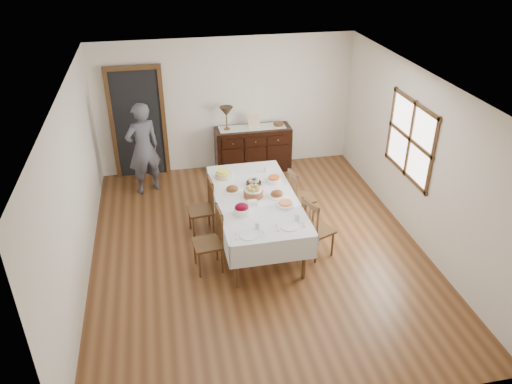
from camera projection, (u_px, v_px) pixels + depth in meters
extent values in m
plane|color=brown|center=(257.00, 248.00, 7.75)|extent=(6.00, 6.00, 0.00)
cube|color=white|center=(258.00, 85.00, 6.48)|extent=(5.00, 6.00, 0.02)
cube|color=white|center=(226.00, 105.00, 9.68)|extent=(5.00, 0.02, 2.60)
cube|color=white|center=(324.00, 321.00, 4.55)|extent=(5.00, 0.02, 2.60)
cube|color=white|center=(75.00, 191.00, 6.68)|extent=(0.02, 6.00, 2.60)
cube|color=white|center=(419.00, 159.00, 7.55)|extent=(0.02, 6.00, 2.60)
cube|color=white|center=(411.00, 139.00, 7.71)|extent=(0.02, 1.30, 1.10)
cube|color=#52351C|center=(410.00, 139.00, 7.70)|extent=(0.03, 1.46, 1.26)
cube|color=black|center=(138.00, 124.00, 9.47)|extent=(0.90, 0.06, 2.10)
cube|color=#52351C|center=(138.00, 125.00, 9.45)|extent=(1.04, 0.08, 2.18)
cube|color=white|center=(256.00, 198.00, 7.51)|extent=(1.19, 2.35, 0.04)
cylinder|color=#52351C|center=(237.00, 265.00, 6.77)|extent=(0.06, 0.06, 0.76)
cylinder|color=#52351C|center=(304.00, 256.00, 6.94)|extent=(0.06, 0.06, 0.76)
cylinder|color=#52351C|center=(216.00, 194.00, 8.49)|extent=(0.06, 0.06, 0.76)
cylinder|color=#52351C|center=(271.00, 188.00, 8.66)|extent=(0.06, 0.06, 0.76)
cube|color=white|center=(217.00, 212.00, 7.48)|extent=(0.04, 2.38, 0.36)
cube|color=white|center=(293.00, 203.00, 7.70)|extent=(0.04, 2.38, 0.36)
cube|color=white|center=(274.00, 252.00, 6.58)|extent=(1.21, 0.03, 0.36)
cube|color=white|center=(242.00, 173.00, 8.60)|extent=(1.21, 0.03, 0.36)
cube|color=#52351C|center=(208.00, 244.00, 7.10)|extent=(0.44, 0.44, 0.04)
cylinder|color=#52351C|center=(195.00, 252.00, 7.31)|extent=(0.03, 0.03, 0.42)
cylinder|color=#52351C|center=(200.00, 265.00, 7.04)|extent=(0.03, 0.03, 0.42)
cylinder|color=#52351C|center=(217.00, 248.00, 7.39)|extent=(0.03, 0.03, 0.42)
cylinder|color=#52351C|center=(222.00, 261.00, 7.12)|extent=(0.03, 0.03, 0.42)
cylinder|color=#52351C|center=(217.00, 219.00, 7.16)|extent=(0.04, 0.04, 0.54)
cylinder|color=#52351C|center=(223.00, 232.00, 6.87)|extent=(0.04, 0.04, 0.54)
cube|color=#52351C|center=(219.00, 212.00, 6.91)|extent=(0.08, 0.39, 0.08)
cylinder|color=#52351C|center=(218.00, 224.00, 7.10)|extent=(0.02, 0.02, 0.44)
cylinder|color=#52351C|center=(220.00, 227.00, 7.03)|extent=(0.02, 0.02, 0.44)
cylinder|color=#52351C|center=(221.00, 230.00, 6.96)|extent=(0.02, 0.02, 0.44)
cube|color=#52351C|center=(201.00, 210.00, 7.93)|extent=(0.43, 0.43, 0.04)
cylinder|color=#52351C|center=(190.00, 219.00, 8.13)|extent=(0.03, 0.03, 0.40)
cylinder|color=#52351C|center=(194.00, 229.00, 7.87)|extent=(0.03, 0.03, 0.40)
cylinder|color=#52351C|center=(209.00, 215.00, 8.21)|extent=(0.03, 0.03, 0.40)
cylinder|color=#52351C|center=(213.00, 226.00, 7.95)|extent=(0.03, 0.03, 0.40)
cylinder|color=#52351C|center=(209.00, 189.00, 7.99)|extent=(0.04, 0.04, 0.52)
cylinder|color=#52351C|center=(213.00, 199.00, 7.71)|extent=(0.04, 0.04, 0.52)
cube|color=#52351C|center=(210.00, 182.00, 7.74)|extent=(0.08, 0.38, 0.07)
cylinder|color=#52351C|center=(210.00, 193.00, 7.93)|extent=(0.02, 0.02, 0.43)
cylinder|color=#52351C|center=(211.00, 195.00, 7.86)|extent=(0.02, 0.02, 0.43)
cylinder|color=#52351C|center=(212.00, 198.00, 7.79)|extent=(0.02, 0.02, 0.43)
cube|color=#52351C|center=(318.00, 230.00, 7.42)|extent=(0.52, 0.52, 0.04)
cylinder|color=#52351C|center=(332.00, 244.00, 7.49)|extent=(0.03, 0.03, 0.41)
cylinder|color=#52351C|center=(318.00, 234.00, 7.73)|extent=(0.03, 0.03, 0.41)
cylinder|color=#52351C|center=(316.00, 251.00, 7.34)|extent=(0.03, 0.03, 0.41)
cylinder|color=#52351C|center=(302.00, 241.00, 7.57)|extent=(0.03, 0.03, 0.41)
cylinder|color=#52351C|center=(317.00, 224.00, 7.08)|extent=(0.04, 0.04, 0.53)
cylinder|color=#52351C|center=(302.00, 213.00, 7.33)|extent=(0.04, 0.04, 0.53)
cube|color=#52351C|center=(310.00, 205.00, 7.09)|extent=(0.18, 0.37, 0.08)
cylinder|color=#52351C|center=(313.00, 222.00, 7.15)|extent=(0.02, 0.02, 0.44)
cylinder|color=#52351C|center=(310.00, 220.00, 7.21)|extent=(0.02, 0.02, 0.44)
cylinder|color=#52351C|center=(306.00, 217.00, 7.28)|extent=(0.02, 0.02, 0.44)
cube|color=#52351C|center=(302.00, 198.00, 8.29)|extent=(0.43, 0.43, 0.04)
cylinder|color=#52351C|center=(313.00, 212.00, 8.31)|extent=(0.03, 0.03, 0.39)
cylinder|color=#52351C|center=(306.00, 203.00, 8.57)|extent=(0.03, 0.03, 0.39)
cylinder|color=#52351C|center=(296.00, 216.00, 8.22)|extent=(0.03, 0.03, 0.39)
cylinder|color=#52351C|center=(289.00, 206.00, 8.48)|extent=(0.03, 0.03, 0.39)
cylinder|color=#52351C|center=(297.00, 191.00, 7.98)|extent=(0.04, 0.04, 0.51)
cylinder|color=#52351C|center=(289.00, 182.00, 8.25)|extent=(0.04, 0.04, 0.51)
cube|color=#52351C|center=(293.00, 174.00, 8.01)|extent=(0.09, 0.37, 0.07)
cylinder|color=#52351C|center=(295.00, 190.00, 8.05)|extent=(0.02, 0.02, 0.42)
cylinder|color=#52351C|center=(293.00, 187.00, 8.12)|extent=(0.02, 0.02, 0.42)
cylinder|color=#52351C|center=(291.00, 185.00, 8.19)|extent=(0.02, 0.02, 0.42)
cube|color=black|center=(253.00, 149.00, 9.94)|extent=(1.49, 0.50, 0.89)
cube|color=black|center=(233.00, 144.00, 9.51)|extent=(0.42, 0.02, 0.18)
sphere|color=brown|center=(233.00, 144.00, 9.49)|extent=(0.03, 0.03, 0.03)
cube|color=black|center=(255.00, 142.00, 9.59)|extent=(0.42, 0.02, 0.18)
sphere|color=brown|center=(256.00, 142.00, 9.57)|extent=(0.03, 0.03, 0.03)
cube|color=black|center=(278.00, 140.00, 9.67)|extent=(0.42, 0.02, 0.18)
sphere|color=brown|center=(278.00, 140.00, 9.65)|extent=(0.03, 0.03, 0.03)
imported|color=#4E4F5A|center=(143.00, 146.00, 8.92)|extent=(0.67, 0.57, 1.83)
cylinder|color=brown|center=(253.00, 193.00, 7.50)|extent=(0.30, 0.30, 0.10)
cylinder|color=white|center=(253.00, 190.00, 7.47)|extent=(0.27, 0.27, 0.02)
sphere|color=tan|center=(258.00, 188.00, 7.47)|extent=(0.08, 0.08, 0.08)
sphere|color=tan|center=(256.00, 186.00, 7.51)|extent=(0.08, 0.08, 0.08)
sphere|color=tan|center=(251.00, 186.00, 7.52)|extent=(0.08, 0.08, 0.08)
sphere|color=tan|center=(249.00, 187.00, 7.47)|extent=(0.08, 0.08, 0.08)
sphere|color=tan|center=(249.00, 190.00, 7.42)|extent=(0.08, 0.08, 0.08)
sphere|color=tan|center=(253.00, 190.00, 7.39)|extent=(0.08, 0.08, 0.08)
sphere|color=tan|center=(257.00, 190.00, 7.42)|extent=(0.08, 0.08, 0.08)
cylinder|color=black|center=(254.00, 183.00, 7.84)|extent=(0.24, 0.24, 0.05)
ellipsoid|color=pink|center=(258.00, 180.00, 7.83)|extent=(0.05, 0.05, 0.06)
ellipsoid|color=#6DC1F8|center=(256.00, 179.00, 7.86)|extent=(0.05, 0.05, 0.06)
ellipsoid|color=#9DE372|center=(254.00, 178.00, 7.88)|extent=(0.05, 0.05, 0.06)
ellipsoid|color=#FB9C4A|center=(251.00, 179.00, 7.86)|extent=(0.05, 0.05, 0.06)
ellipsoid|color=#9D78C2|center=(250.00, 180.00, 7.83)|extent=(0.05, 0.05, 0.06)
ellipsoid|color=#FBF45C|center=(250.00, 181.00, 7.79)|extent=(0.05, 0.05, 0.06)
ellipsoid|color=pink|center=(252.00, 182.00, 7.77)|extent=(0.05, 0.05, 0.06)
ellipsoid|color=#6DC1F8|center=(255.00, 182.00, 7.77)|extent=(0.05, 0.05, 0.06)
ellipsoid|color=#9DE372|center=(257.00, 181.00, 7.79)|extent=(0.05, 0.05, 0.06)
cylinder|color=white|center=(232.00, 191.00, 7.66)|extent=(0.29, 0.29, 0.02)
ellipsoid|color=brown|center=(232.00, 189.00, 7.65)|extent=(0.19, 0.16, 0.11)
cylinder|color=white|center=(277.00, 196.00, 7.53)|extent=(0.30, 0.30, 0.02)
ellipsoid|color=brown|center=(277.00, 194.00, 7.51)|extent=(0.19, 0.16, 0.11)
cylinder|color=white|center=(242.00, 211.00, 7.07)|extent=(0.25, 0.25, 0.09)
ellipsoid|color=#5E0116|center=(242.00, 207.00, 7.04)|extent=(0.20, 0.17, 0.11)
cylinder|color=white|center=(274.00, 180.00, 7.92)|extent=(0.23, 0.23, 0.06)
cylinder|color=#D75B21|center=(274.00, 178.00, 7.89)|extent=(0.18, 0.18, 0.03)
cylinder|color=#D4C588|center=(223.00, 175.00, 8.03)|extent=(0.25, 0.25, 0.10)
cylinder|color=#F6F748|center=(223.00, 171.00, 8.00)|extent=(0.20, 0.20, 0.04)
cylinder|color=white|center=(285.00, 205.00, 7.26)|extent=(0.26, 0.26, 0.05)
cylinder|color=#F78548|center=(285.00, 203.00, 7.24)|extent=(0.20, 0.20, 0.02)
cube|color=white|center=(252.00, 203.00, 7.29)|extent=(0.14, 0.09, 0.07)
cylinder|color=white|center=(249.00, 235.00, 6.60)|extent=(0.25, 0.25, 0.01)
cube|color=white|center=(236.00, 237.00, 6.58)|extent=(0.08, 0.12, 0.01)
cube|color=silver|center=(236.00, 237.00, 6.57)|extent=(0.02, 0.16, 0.01)
cube|color=silver|center=(261.00, 234.00, 6.63)|extent=(0.01, 0.18, 0.01)
cube|color=silver|center=(264.00, 234.00, 6.64)|extent=(0.02, 0.14, 0.01)
cylinder|color=white|center=(258.00, 225.00, 6.74)|extent=(0.07, 0.07, 0.10)
cylinder|color=white|center=(289.00, 226.00, 6.79)|extent=(0.25, 0.25, 0.01)
cube|color=white|center=(277.00, 228.00, 6.76)|extent=(0.08, 0.12, 0.01)
cube|color=silver|center=(277.00, 228.00, 6.76)|extent=(0.02, 0.16, 0.01)
cube|color=silver|center=(301.00, 225.00, 6.82)|extent=(0.01, 0.18, 0.01)
cube|color=silver|center=(304.00, 225.00, 6.83)|extent=(0.02, 0.14, 0.01)
cylinder|color=white|center=(297.00, 217.00, 6.92)|extent=(0.07, 0.07, 0.10)
cylinder|color=white|center=(231.00, 174.00, 8.05)|extent=(0.07, 0.07, 0.11)
cylinder|color=white|center=(266.00, 169.00, 8.22)|extent=(0.06, 0.06, 0.09)
cube|color=white|center=(252.00, 127.00, 9.74)|extent=(1.30, 0.35, 0.01)
cylinder|color=brown|center=(227.00, 129.00, 9.64)|extent=(0.12, 0.12, 0.03)
cylinder|color=brown|center=(227.00, 122.00, 9.57)|extent=(0.02, 0.02, 0.25)
cone|color=#403123|center=(226.00, 112.00, 9.47)|extent=(0.26, 0.26, 0.18)
cube|color=beige|center=(254.00, 121.00, 9.65)|extent=(0.22, 0.08, 0.28)
cylinder|color=#52351C|center=(279.00, 124.00, 9.82)|extent=(0.20, 0.20, 0.06)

